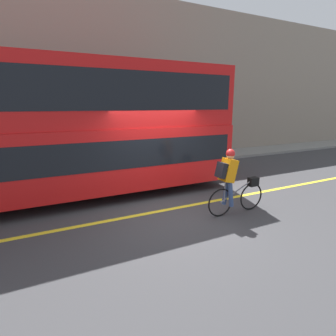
% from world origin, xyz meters
% --- Properties ---
extents(ground_plane, '(80.00, 80.00, 0.00)m').
position_xyz_m(ground_plane, '(0.00, 0.00, 0.00)').
color(ground_plane, '#38383A').
extents(road_center_line, '(50.00, 0.14, 0.01)m').
position_xyz_m(road_center_line, '(0.00, 0.23, 0.00)').
color(road_center_line, yellow).
rests_on(road_center_line, ground_plane).
extents(sidewalk_curb, '(60.00, 1.94, 0.13)m').
position_xyz_m(sidewalk_curb, '(0.00, 5.64, 0.07)').
color(sidewalk_curb, gray).
rests_on(sidewalk_curb, ground_plane).
extents(building_facade, '(60.00, 0.30, 7.38)m').
position_xyz_m(building_facade, '(0.00, 6.76, 3.69)').
color(building_facade, gray).
rests_on(building_facade, ground_plane).
extents(bus, '(9.44, 2.57, 3.79)m').
position_xyz_m(bus, '(-2.14, 2.28, 2.11)').
color(bus, black).
rests_on(bus, ground_plane).
extents(cyclist_on_bike, '(1.67, 0.32, 1.65)m').
position_xyz_m(cyclist_on_bike, '(1.24, -0.69, 0.88)').
color(cyclist_on_bike, black).
rests_on(cyclist_on_bike, ground_plane).
extents(trash_bin, '(0.47, 0.47, 0.94)m').
position_xyz_m(trash_bin, '(-0.19, 5.54, 0.60)').
color(trash_bin, '#262628').
rests_on(trash_bin, sidewalk_curb).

